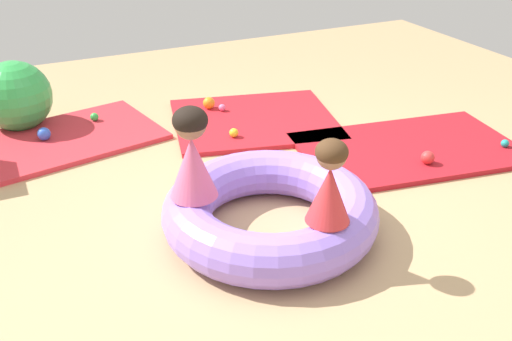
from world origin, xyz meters
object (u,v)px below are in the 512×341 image
object	(u,v)px
play_ball_blue	(44,134)
play_ball_pink	(222,108)
play_ball_green	(94,117)
child_in_pink	(192,154)
play_ball_orange	(209,103)
play_ball_teal	(505,143)
child_in_red	(330,182)
play_ball_red	(428,157)
exercise_ball_large	(16,96)
play_ball_yellow	(234,133)
inflatable_cushion	(270,211)

from	to	relation	value
play_ball_blue	play_ball_pink	size ratio (longest dim) A/B	1.66
play_ball_green	play_ball_blue	xyz separation A→B (m)	(-0.44, -0.22, 0.02)
play_ball_green	play_ball_blue	size ratio (longest dim) A/B	0.67
child_in_pink	play_ball_orange	bearing A→B (deg)	-40.08
play_ball_green	play_ball_teal	world-z (taller)	play_ball_green
child_in_red	play_ball_green	distance (m)	2.69
play_ball_green	play_ball_red	distance (m)	2.76
child_in_pink	play_ball_pink	bearing A→B (deg)	-43.62
play_ball_teal	play_ball_pink	distance (m)	2.35
play_ball_orange	play_ball_blue	xyz separation A→B (m)	(-1.43, -0.07, -0.00)
play_ball_teal	play_ball_blue	bearing A→B (deg)	152.93
child_in_pink	play_ball_orange	xyz separation A→B (m)	(0.78, 1.83, -0.47)
play_ball_orange	play_ball_blue	bearing A→B (deg)	-177.17
play_ball_orange	exercise_ball_large	distance (m)	1.61
play_ball_orange	play_ball_red	world-z (taller)	play_ball_orange
child_in_red	play_ball_blue	xyz separation A→B (m)	(-1.21, 2.31, -0.44)
child_in_red	play_ball_red	xyz separation A→B (m)	(1.29, 0.69, -0.44)
play_ball_red	play_ball_blue	distance (m)	2.97
child_in_red	play_ball_red	bearing A→B (deg)	77.90
play_ball_teal	play_ball_blue	world-z (taller)	play_ball_blue
play_ball_green	play_ball_orange	distance (m)	1.00
play_ball_yellow	exercise_ball_large	bearing A→B (deg)	146.85
child_in_pink	play_ball_green	xyz separation A→B (m)	(-0.21, 1.98, -0.49)
exercise_ball_large	child_in_pink	bearing A→B (deg)	-70.03
play_ball_blue	play_ball_orange	bearing A→B (deg)	2.83
inflatable_cushion	play_ball_teal	size ratio (longest dim) A/B	21.09
child_in_red	play_ball_blue	world-z (taller)	child_in_red
play_ball_green	play_ball_teal	xyz separation A→B (m)	(2.78, -1.87, -0.00)
child_in_red	play_ball_orange	distance (m)	2.43
play_ball_red	child_in_red	bearing A→B (deg)	-151.71
inflatable_cushion	play_ball_red	bearing A→B (deg)	10.61
play_ball_yellow	play_ball_orange	bearing A→B (deg)	86.64
child_in_red	play_ball_teal	world-z (taller)	child_in_red
play_ball_teal	child_in_pink	bearing A→B (deg)	-177.61
child_in_red	exercise_ball_large	distance (m)	3.04
play_ball_yellow	play_ball_teal	bearing A→B (deg)	-29.98
inflatable_cushion	play_ball_yellow	distance (m)	1.33
play_ball_red	exercise_ball_large	bearing A→B (deg)	142.39
play_ball_orange	exercise_ball_large	size ratio (longest dim) A/B	0.18
play_ball_orange	play_ball_red	xyz separation A→B (m)	(1.07, -1.69, -0.00)
inflatable_cushion	play_ball_green	distance (m)	2.20
play_ball_orange	play_ball_pink	world-z (taller)	play_ball_orange
play_ball_blue	child_in_red	bearing A→B (deg)	-62.43
child_in_pink	play_ball_orange	size ratio (longest dim) A/B	5.14
child_in_red	play_ball_orange	xyz separation A→B (m)	(0.22, 2.38, -0.44)
play_ball_red	exercise_ball_large	world-z (taller)	exercise_ball_large
play_ball_teal	inflatable_cushion	bearing A→B (deg)	-173.72
play_ball_teal	exercise_ball_large	xyz separation A→B (m)	(-3.36, 2.06, 0.22)
child_in_red	exercise_ball_large	size ratio (longest dim) A/B	0.81
play_ball_teal	play_ball_pink	size ratio (longest dim) A/B	0.99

